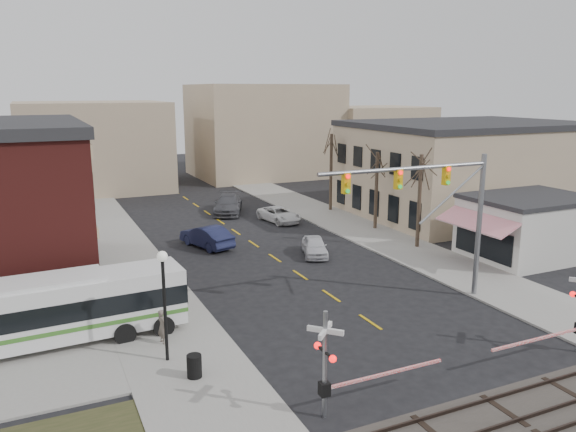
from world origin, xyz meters
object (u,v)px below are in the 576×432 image
object	(u,v)px
street_lamp	(164,284)
car_c	(279,214)
rr_crossing_west	(335,364)
car_b	(207,236)
car_d	(228,204)
transit_bus	(49,310)
traffic_signal_mast	(440,200)
car_a	(315,246)
trash_bin	(194,366)
rr_crossing_east	(576,311)
pedestrian_far	(136,295)
pedestrian_near	(162,326)

from	to	relation	value
street_lamp	car_c	distance (m)	26.57
rr_crossing_west	car_b	xyz separation A→B (m)	(2.20, 23.04, -1.17)
street_lamp	car_d	size ratio (longest dim) A/B	0.82
transit_bus	traffic_signal_mast	xyz separation A→B (m)	(19.08, -3.01, 4.01)
rr_crossing_west	car_b	size ratio (longest dim) A/B	1.15
car_b	car_a	bearing A→B (deg)	122.45
trash_bin	car_a	bearing A→B (deg)	47.29
rr_crossing_west	car_a	world-z (taller)	rr_crossing_west
car_c	traffic_signal_mast	bearing A→B (deg)	-99.88
rr_crossing_east	car_a	world-z (taller)	rr_crossing_east
traffic_signal_mast	rr_crossing_west	size ratio (longest dim) A/B	1.81
rr_crossing_west	street_lamp	size ratio (longest dim) A/B	1.16
car_a	transit_bus	bearing A→B (deg)	-135.53
rr_crossing_west	car_a	distance (m)	19.76
transit_bus	car_c	bearing A→B (deg)	43.39
pedestrian_far	car_d	bearing A→B (deg)	-5.31
rr_crossing_west	pedestrian_far	world-z (taller)	rr_crossing_west
street_lamp	trash_bin	distance (m)	3.55
rr_crossing_east	car_b	xyz separation A→B (m)	(-9.58, 23.24, -1.17)
rr_crossing_west	street_lamp	xyz separation A→B (m)	(-4.54, 6.39, 1.54)
transit_bus	traffic_signal_mast	distance (m)	19.72
rr_crossing_east	car_b	world-z (taller)	rr_crossing_east
street_lamp	car_d	bearing A→B (deg)	66.20
car_a	pedestrian_far	bearing A→B (deg)	-137.56
trash_bin	car_a	size ratio (longest dim) A/B	0.24
car_b	car_c	distance (m)	9.64
street_lamp	car_a	xyz separation A→B (m)	(12.96, 11.43, -2.84)
rr_crossing_east	pedestrian_near	world-z (taller)	rr_crossing_east
pedestrian_near	car_a	bearing A→B (deg)	-68.70
traffic_signal_mast	rr_crossing_west	xyz separation A→B (m)	(-10.17, -7.07, -3.78)
rr_crossing_east	car_d	world-z (taller)	rr_crossing_east
car_c	pedestrian_far	xyz separation A→B (m)	(-15.02, -15.74, 0.29)
transit_bus	car_c	size ratio (longest dim) A/B	2.58
car_a	car_c	xyz separation A→B (m)	(1.88, 10.42, -0.02)
rr_crossing_west	car_d	bearing A→B (deg)	77.54
traffic_signal_mast	car_d	size ratio (longest dim) A/B	1.73
car_d	rr_crossing_east	bearing A→B (deg)	-59.39
street_lamp	car_a	size ratio (longest dim) A/B	1.23
transit_bus	street_lamp	bearing A→B (deg)	-40.19
trash_bin	rr_crossing_east	bearing A→B (deg)	-16.72
rr_crossing_west	trash_bin	bearing A→B (deg)	130.76
street_lamp	trash_bin	bearing A→B (deg)	-70.71
traffic_signal_mast	car_b	xyz separation A→B (m)	(-7.98, 15.97, -4.94)
pedestrian_far	rr_crossing_east	bearing A→B (deg)	-102.88
transit_bus	car_b	size ratio (longest dim) A/B	2.47
rr_crossing_east	pedestrian_near	distance (m)	18.17
transit_bus	rr_crossing_west	distance (m)	13.45
traffic_signal_mast	car_b	size ratio (longest dim) A/B	2.08
rr_crossing_east	car_d	size ratio (longest dim) A/B	0.95
car_a	pedestrian_near	bearing A→B (deg)	-122.39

